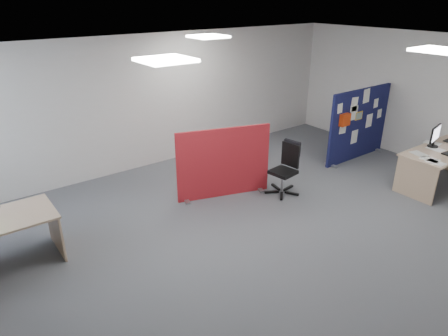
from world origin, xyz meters
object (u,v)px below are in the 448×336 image
red_divider (224,163)px  office_chair (287,165)px  navy_divider (358,124)px  monitor_main (435,135)px  main_desk (440,157)px

red_divider → office_chair: size_ratio=1.73×
navy_divider → red_divider: size_ratio=1.15×
navy_divider → monitor_main: bearing=-86.6°
main_desk → monitor_main: monitor_main is taller
red_divider → office_chair: (1.01, -0.56, -0.09)m
monitor_main → red_divider: 4.02m
main_desk → monitor_main: (-0.03, 0.17, 0.40)m
navy_divider → office_chair: navy_divider is taller
navy_divider → red_divider: 3.45m
red_divider → main_desk: bearing=-12.5°
monitor_main → office_chair: monitor_main is taller
monitor_main → office_chair: 2.88m
red_divider → navy_divider: bearing=12.8°
main_desk → monitor_main: size_ratio=3.93×
navy_divider → monitor_main: 1.62m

